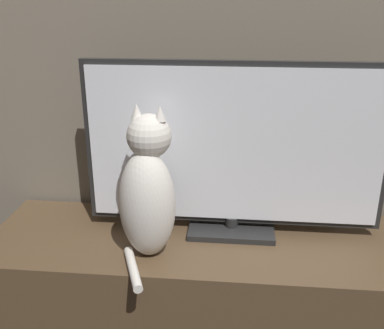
{
  "coord_description": "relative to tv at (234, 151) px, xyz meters",
  "views": [
    {
      "loc": [
        0.07,
        -0.39,
        1.29
      ],
      "look_at": [
        -0.06,
        0.92,
        0.78
      ],
      "focal_mm": 42.0,
      "sensor_mm": 36.0,
      "label": 1
    }
  ],
  "objects": [
    {
      "name": "tv_stand",
      "position": [
        -0.07,
        -0.07,
        -0.55
      ],
      "size": [
        1.52,
        0.47,
        0.5
      ],
      "color": "brown",
      "rests_on": "ground_plane"
    },
    {
      "name": "tv",
      "position": [
        0.0,
        0.0,
        0.0
      ],
      "size": [
        1.0,
        0.18,
        0.59
      ],
      "color": "black",
      "rests_on": "tv_stand"
    },
    {
      "name": "cat",
      "position": [
        -0.26,
        -0.17,
        -0.09
      ],
      "size": [
        0.21,
        0.33,
        0.48
      ],
      "rotation": [
        0.0,
        0.0,
        -0.24
      ],
      "color": "silver",
      "rests_on": "tv_stand"
    }
  ]
}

